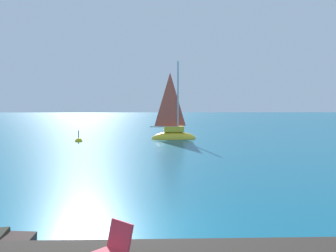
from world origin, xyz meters
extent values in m
plane|color=#0F5675|center=(0.00, 0.00, 0.00)|extent=(160.00, 160.00, 0.00)
ellipsoid|color=yellow|center=(2.16, 21.11, 0.00)|extent=(3.62, 1.47, 1.22)
cube|color=yellow|center=(2.16, 21.11, 0.81)|extent=(1.61, 0.96, 0.40)
cylinder|color=#B7B7BC|center=(2.49, 21.14, 3.37)|extent=(0.13, 0.13, 5.53)
cylinder|color=#B2B2B7|center=(1.39, 21.06, 1.00)|extent=(2.21, 0.27, 0.11)
pyramid|color=#DB4C38|center=(1.87, 21.09, 3.15)|extent=(1.77, 0.19, 4.20)
cube|color=#E03342|center=(0.51, -3.14, 1.08)|extent=(0.45, 0.44, 0.45)
sphere|color=yellow|center=(-4.99, 19.37, 0.00)|extent=(0.56, 0.56, 0.56)
cylinder|color=black|center=(-4.99, 19.37, 0.55)|extent=(0.06, 0.06, 0.60)
camera|label=1|loc=(1.14, -8.90, 3.20)|focal=40.63mm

